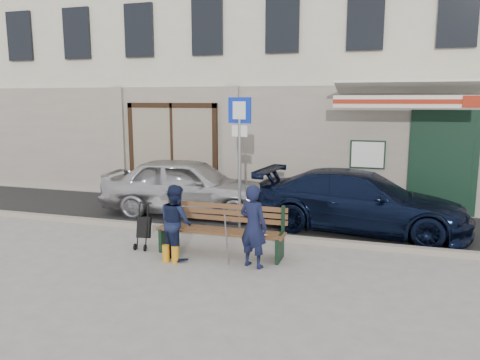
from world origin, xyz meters
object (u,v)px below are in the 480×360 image
at_px(car_silver, 188,186).
at_px(bench, 219,230).
at_px(parking_sign, 240,142).
at_px(man, 253,226).
at_px(car_navy, 360,201).
at_px(stroller, 144,229).
at_px(woman, 176,222).

distance_m(car_silver, bench, 3.23).
bearing_deg(parking_sign, man, -53.72).
relative_size(car_navy, man, 3.17).
xyz_separation_m(parking_sign, bench, (0.05, -1.48, -1.50)).
height_order(man, stroller, man).
distance_m(car_silver, car_navy, 4.21).
relative_size(parking_sign, woman, 2.13).
relative_size(car_silver, stroller, 4.82).
bearing_deg(bench, man, -29.62).
bearing_deg(woman, car_silver, -32.16).
relative_size(car_navy, bench, 1.89).
distance_m(parking_sign, stroller, 2.65).
height_order(car_navy, parking_sign, parking_sign).
distance_m(parking_sign, man, 2.45).
bearing_deg(woman, parking_sign, -69.43).
bearing_deg(car_navy, parking_sign, 117.14).
height_order(car_silver, man, car_silver).
height_order(parking_sign, woman, parking_sign).
distance_m(car_silver, woman, 3.31).
relative_size(bench, woman, 1.77).
xyz_separation_m(car_silver, parking_sign, (1.73, -1.19, 1.24)).
bearing_deg(parking_sign, stroller, -120.10).
bearing_deg(car_navy, bench, 141.61).
xyz_separation_m(man, stroller, (-2.30, 0.36, -0.33)).
bearing_deg(bench, stroller, -176.64).
height_order(car_navy, stroller, car_navy).
height_order(car_silver, stroller, car_silver).
height_order(bench, man, man).
distance_m(bench, man, 0.95).
xyz_separation_m(car_navy, bench, (-2.42, -2.40, -0.20)).
bearing_deg(car_silver, stroller, -179.58).
bearing_deg(man, stroller, 9.69).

